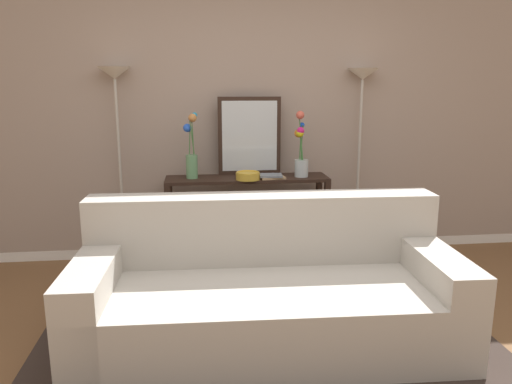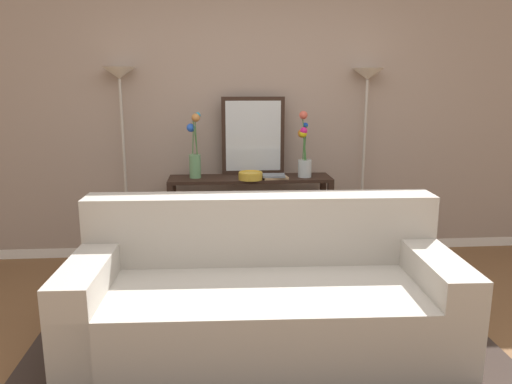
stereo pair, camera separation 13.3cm
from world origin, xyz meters
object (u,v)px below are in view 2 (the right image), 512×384
(vase_short_flowers, at_px, (304,152))
(book_stack, at_px, (274,176))
(console_table, at_px, (250,204))
(floor_lamp_right, at_px, (366,110))
(floor_lamp_left, at_px, (121,111))
(wall_mirror, at_px, (253,136))
(book_row_under_console, at_px, (207,258))
(vase_tall_flowers, at_px, (195,153))
(fruit_bowl, at_px, (251,176))
(couch, at_px, (263,294))

(vase_short_flowers, height_order, book_stack, vase_short_flowers)
(console_table, bearing_deg, floor_lamp_right, 7.89)
(floor_lamp_left, bearing_deg, wall_mirror, -0.16)
(wall_mirror, relative_size, vase_short_flowers, 1.20)
(book_row_under_console, bearing_deg, wall_mirror, 18.23)
(floor_lamp_right, xyz_separation_m, vase_tall_flowers, (-1.53, -0.14, -0.35))
(console_table, relative_size, floor_lamp_left, 0.82)
(floor_lamp_left, height_order, vase_short_flowers, floor_lamp_left)
(vase_tall_flowers, relative_size, book_row_under_console, 1.56)
(vase_tall_flowers, xyz_separation_m, fruit_bowl, (0.47, -0.11, -0.18))
(book_row_under_console, bearing_deg, floor_lamp_right, 5.75)
(vase_short_flowers, bearing_deg, floor_lamp_right, 16.85)
(vase_short_flowers, relative_size, fruit_bowl, 2.79)
(couch, xyz_separation_m, floor_lamp_right, (1.07, 1.51, 1.06))
(book_stack, xyz_separation_m, book_row_under_console, (-0.60, 0.08, -0.76))
(fruit_bowl, relative_size, book_row_under_console, 0.57)
(vase_tall_flowers, bearing_deg, vase_short_flowers, -2.48)
(book_row_under_console, bearing_deg, couch, -74.33)
(fruit_bowl, bearing_deg, console_table, 87.97)
(floor_lamp_left, height_order, vase_tall_flowers, floor_lamp_left)
(wall_mirror, bearing_deg, floor_lamp_right, 0.18)
(vase_short_flowers, bearing_deg, fruit_bowl, -171.14)
(vase_tall_flowers, relative_size, vase_short_flowers, 0.98)
(console_table, xyz_separation_m, fruit_bowl, (-0.00, -0.11, 0.28))
(wall_mirror, bearing_deg, vase_tall_flowers, -165.54)
(floor_lamp_left, height_order, wall_mirror, floor_lamp_left)
(vase_short_flowers, relative_size, book_row_under_console, 1.59)
(floor_lamp_right, bearing_deg, fruit_bowl, -166.66)
(floor_lamp_left, relative_size, book_stack, 7.70)
(couch, distance_m, vase_tall_flowers, 1.62)
(console_table, xyz_separation_m, floor_lamp_right, (1.06, 0.15, 0.81))
(floor_lamp_right, height_order, book_stack, floor_lamp_right)
(couch, height_order, vase_tall_flowers, vase_tall_flowers)
(console_table, height_order, vase_tall_flowers, vase_tall_flowers)
(couch, relative_size, fruit_bowl, 11.38)
(floor_lamp_left, xyz_separation_m, vase_short_flowers, (1.57, -0.18, -0.35))
(couch, bearing_deg, vase_tall_flowers, 108.69)
(console_table, distance_m, floor_lamp_right, 1.34)
(vase_tall_flowers, bearing_deg, console_table, -1.18)
(couch, height_order, floor_lamp_right, floor_lamp_right)
(couch, bearing_deg, fruit_bowl, 89.59)
(couch, xyz_separation_m, vase_short_flowers, (0.48, 1.34, 0.71))
(vase_tall_flowers, xyz_separation_m, book_row_under_console, (0.08, -0.01, -0.96))
(console_table, distance_m, wall_mirror, 0.61)
(console_table, xyz_separation_m, wall_mirror, (0.04, 0.14, 0.59))
(floor_lamp_left, relative_size, book_row_under_console, 4.78)
(console_table, distance_m, vase_short_flowers, 0.66)
(book_stack, bearing_deg, floor_lamp_right, 14.73)
(floor_lamp_right, distance_m, book_stack, 1.04)
(floor_lamp_right, bearing_deg, vase_short_flowers, -163.15)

